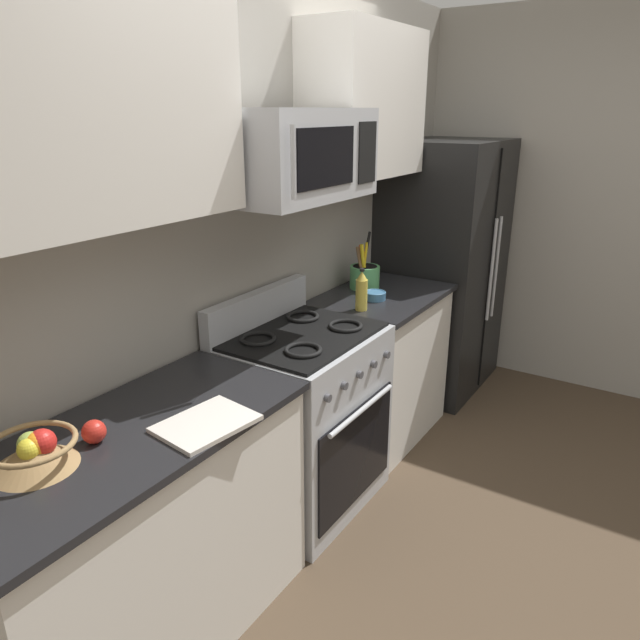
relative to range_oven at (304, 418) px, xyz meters
The scene contains 16 objects.
ground_plane 0.80m from the range_oven, 90.00° to the right, with size 16.00×16.00×0.00m, color #473828.
wall_back 0.90m from the range_oven, 90.00° to the left, with size 8.00×0.10×2.60m, color #9E998E.
counter_left 1.03m from the range_oven, behind, with size 1.28×0.60×0.91m.
range_oven is the anchor object (origin of this frame).
counter_right 0.82m from the range_oven, ahead, with size 0.86×0.60×0.91m.
refrigerator 1.77m from the range_oven, ahead, with size 0.89×0.71×1.74m.
wall_right 2.50m from the range_oven, 15.81° to the right, with size 0.10×8.00×2.60m, color #9E998E.
microwave 1.27m from the range_oven, 90.04° to the left, with size 0.76×0.44×0.38m.
upper_cabinets_left 1.82m from the range_oven, behind, with size 1.27×0.34×0.77m.
upper_cabinets_right 1.71m from the range_oven, 10.23° to the left, with size 0.85×0.34×0.77m.
utensil_crock 1.02m from the range_oven, ahead, with size 0.18×0.18×0.34m.
fruit_basket 1.41m from the range_oven, behind, with size 0.26×0.26×0.12m.
apple_loose 1.24m from the range_oven, behind, with size 0.08×0.08×0.08m, color red.
cutting_board 0.99m from the range_oven, 167.34° to the right, with size 0.32×0.24×0.02m, color silver.
bottle_oil 0.74m from the range_oven, ahead, with size 0.06×0.06×0.23m.
prep_bowl 0.84m from the range_oven, ahead, with size 0.12×0.12×0.05m.
Camera 1 is at (-2.13, -0.84, 1.93)m, focal length 32.89 mm.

